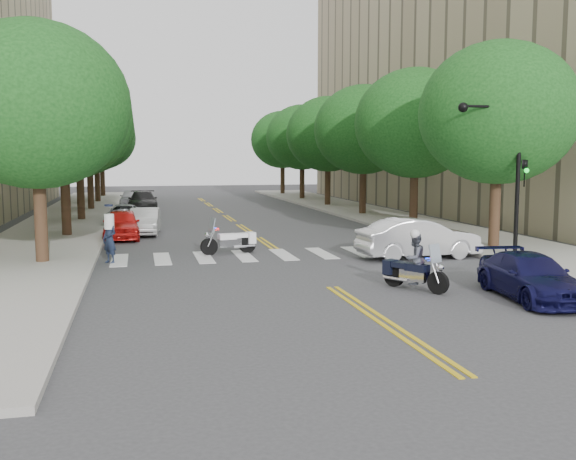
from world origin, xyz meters
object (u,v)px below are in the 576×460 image
object	(u,v)px
motorcycle_police	(413,263)
motorcycle_parked	(233,241)
officer_standing	(110,240)
sedan_blue	(531,277)
convertible	(418,238)

from	to	relation	value
motorcycle_police	motorcycle_parked	bearing A→B (deg)	-94.02
officer_standing	sedan_blue	size ratio (longest dim) A/B	0.41
motorcycle_police	sedan_blue	xyz separation A→B (m)	(2.60, -1.80, -0.18)
sedan_blue	motorcycle_parked	bearing A→B (deg)	130.02
motorcycle_police	sedan_blue	world-z (taller)	motorcycle_police
motorcycle_police	officer_standing	world-z (taller)	motorcycle_police
motorcycle_parked	convertible	size ratio (longest dim) A/B	0.49
motorcycle_parked	convertible	xyz separation A→B (m)	(6.62, -2.70, 0.25)
convertible	motorcycle_police	bearing A→B (deg)	150.99
convertible	officer_standing	bearing A→B (deg)	79.52
motorcycle_parked	sedan_blue	xyz separation A→B (m)	(6.61, -9.84, 0.09)
motorcycle_police	sedan_blue	bearing A→B (deg)	114.72
convertible	sedan_blue	world-z (taller)	convertible
convertible	motorcycle_parked	bearing A→B (deg)	64.78
officer_standing	sedan_blue	bearing A→B (deg)	11.14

